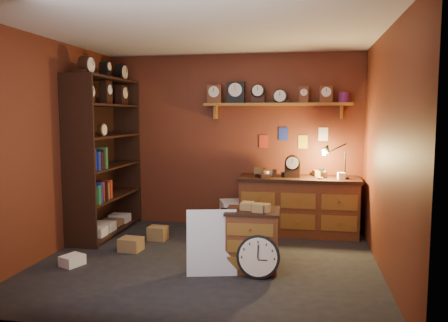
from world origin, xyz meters
TOP-DOWN VIEW (x-y plane):
  - floor at (0.00, 0.00)m, footprint 4.00×4.00m
  - room_shell at (0.04, 0.11)m, footprint 4.02×3.62m
  - shelving_unit at (-1.79, 0.98)m, footprint 0.47×1.60m
  - workbench at (1.05, 1.47)m, footprint 1.76×0.66m
  - low_cabinet at (0.56, -0.15)m, footprint 0.62×0.53m
  - big_round_clock at (0.65, -0.41)m, footprint 0.47×0.16m
  - white_panel at (0.14, -0.40)m, footprint 0.57×0.27m
  - mini_fridge at (0.13, 1.39)m, footprint 0.57×0.60m
  - floor_box_a at (-1.07, 0.23)m, footprint 0.30×0.26m
  - floor_box_b at (-1.53, -0.42)m, footprint 0.28×0.30m
  - floor_box_c at (-0.90, 0.78)m, footprint 0.27×0.23m

SIDE VIEW (x-z plane):
  - floor at x=0.00m, z-range 0.00..0.00m
  - white_panel at x=0.14m, z-range -0.37..0.37m
  - floor_box_b at x=-1.53m, z-range 0.00..0.12m
  - floor_box_a at x=-1.07m, z-range 0.00..0.17m
  - floor_box_c at x=-0.90m, z-range 0.00..0.19m
  - big_round_clock at x=0.65m, z-range -0.01..0.47m
  - mini_fridge at x=0.13m, z-range 0.00..0.47m
  - low_cabinet at x=0.56m, z-range -0.01..0.77m
  - workbench at x=1.05m, z-range -0.21..1.15m
  - shelving_unit at x=-1.79m, z-range -0.03..2.54m
  - room_shell at x=0.04m, z-range 0.37..3.08m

